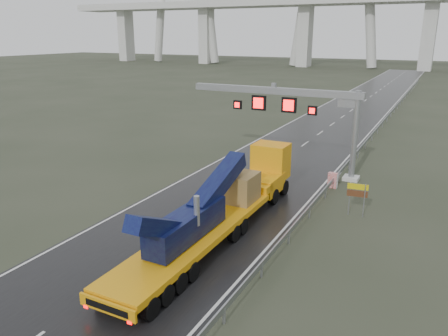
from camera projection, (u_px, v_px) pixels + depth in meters
The scene contains 7 objects.
ground at pixel (147, 258), 23.06m from camera, with size 400.00×400.00×0.00m, color #2E3424.
road at pixel (332, 124), 57.08m from camera, with size 11.00×200.00×0.02m, color black.
guardrail at pixel (367, 140), 45.71m from camera, with size 0.20×140.00×1.40m, color gray, non-canonical shape.
sign_gantry at pixel (297, 107), 35.79m from camera, with size 14.90×1.20×7.42m.
heavy_haul_truck at pixel (230, 199), 26.60m from camera, with size 2.88×18.90×4.43m.
exit_sign_pair at pixel (357, 193), 27.96m from camera, with size 1.30×0.20×2.23m.
striped_barrier at pixel (333, 180), 33.45m from camera, with size 0.70×0.38×1.18m, color red.
Camera 1 is at (13.03, -16.51, 11.34)m, focal length 35.00 mm.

